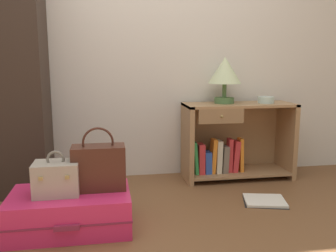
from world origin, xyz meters
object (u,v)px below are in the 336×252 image
at_px(table_lamp, 225,72).
at_px(suitcase_large, 71,211).
at_px(train_case, 57,178).
at_px(handbag, 99,167).
at_px(bookshelf, 232,142).
at_px(open_book_on_floor, 265,201).
at_px(bowl, 266,100).

bearing_deg(table_lamp, suitcase_large, -146.21).
height_order(suitcase_large, train_case, train_case).
bearing_deg(table_lamp, handbag, -143.32).
height_order(table_lamp, suitcase_large, table_lamp).
distance_m(bookshelf, open_book_on_floor, 0.69).
xyz_separation_m(suitcase_large, train_case, (-0.07, -0.01, 0.22)).
relative_size(bowl, train_case, 0.52).
bearing_deg(open_book_on_floor, bowl, 67.41).
relative_size(table_lamp, suitcase_large, 0.54).
height_order(table_lamp, train_case, table_lamp).
relative_size(bowl, handbag, 0.35).
bearing_deg(bookshelf, train_case, -149.50).
relative_size(bookshelf, bowl, 6.86).
distance_m(suitcase_large, train_case, 0.23).
bearing_deg(bowl, suitcase_large, -154.09).
xyz_separation_m(train_case, handbag, (0.25, 0.05, 0.04)).
distance_m(train_case, handbag, 0.26).
relative_size(table_lamp, bowl, 2.86).
distance_m(suitcase_large, handbag, 0.32).
xyz_separation_m(bookshelf, handbag, (-1.15, -0.78, 0.05)).
xyz_separation_m(bowl, open_book_on_floor, (-0.24, -0.58, -0.69)).
height_order(bookshelf, table_lamp, table_lamp).
relative_size(train_case, open_book_on_floor, 0.73).
relative_size(bowl, suitcase_large, 0.19).
distance_m(train_case, open_book_on_floor, 1.50).
height_order(bookshelf, bowl, bowl).
xyz_separation_m(handbag, open_book_on_floor, (1.19, 0.17, -0.37)).
distance_m(table_lamp, suitcase_large, 1.71).
bearing_deg(suitcase_large, handbag, 12.25).
bearing_deg(bowl, handbag, -152.56).
bearing_deg(suitcase_large, table_lamp, 33.79).
xyz_separation_m(table_lamp, bowl, (0.36, -0.05, -0.24)).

